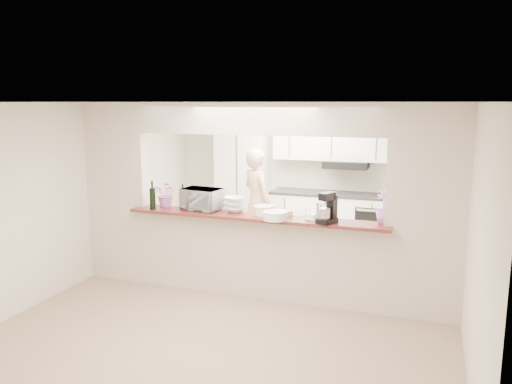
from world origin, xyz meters
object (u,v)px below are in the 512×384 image
at_px(toaster_oven, 202,199).
at_px(stand_mixer, 328,209).
at_px(refrigerator, 427,204).
at_px(person, 257,203).

distance_m(toaster_oven, stand_mixer, 1.74).
height_order(refrigerator, toaster_oven, refrigerator).
bearing_deg(stand_mixer, toaster_oven, 173.77).
relative_size(refrigerator, person, 0.97).
height_order(toaster_oven, person, person).
bearing_deg(person, toaster_oven, 122.14).
relative_size(toaster_oven, person, 0.29).
bearing_deg(refrigerator, toaster_oven, -137.31).
xyz_separation_m(stand_mixer, person, (-1.55, 1.88, -0.38)).
bearing_deg(toaster_oven, person, 90.12).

